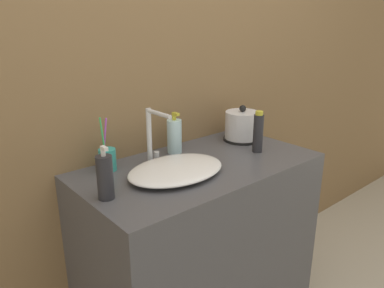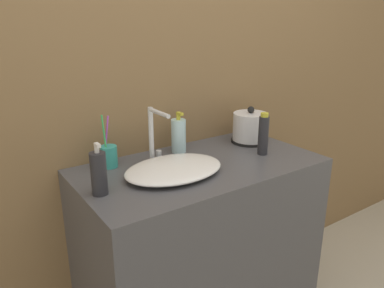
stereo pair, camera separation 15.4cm
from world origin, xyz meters
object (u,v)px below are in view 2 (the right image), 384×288
at_px(shampoo_bottle, 179,135).
at_px(mouthwash_bottle, 263,135).
at_px(toothbrush_cup, 109,156).
at_px(lotion_bottle, 99,173).
at_px(faucet, 154,132).
at_px(electric_kettle, 250,129).

height_order(shampoo_bottle, mouthwash_bottle, mouthwash_bottle).
relative_size(toothbrush_cup, lotion_bottle, 1.16).
distance_m(faucet, toothbrush_cup, 0.21).
distance_m(electric_kettle, mouthwash_bottle, 0.19).
bearing_deg(mouthwash_bottle, lotion_bottle, 178.15).
bearing_deg(shampoo_bottle, electric_kettle, -11.54).
height_order(faucet, toothbrush_cup, faucet).
distance_m(toothbrush_cup, shampoo_bottle, 0.34).
relative_size(toothbrush_cup, mouthwash_bottle, 1.15).
height_order(faucet, electric_kettle, faucet).
bearing_deg(electric_kettle, toothbrush_cup, 173.43).
xyz_separation_m(toothbrush_cup, shampoo_bottle, (0.34, -0.01, 0.03)).
xyz_separation_m(electric_kettle, shampoo_bottle, (-0.38, 0.08, 0.01)).
bearing_deg(mouthwash_bottle, electric_kettle, 65.93).
xyz_separation_m(faucet, mouthwash_bottle, (0.45, -0.19, -0.04)).
relative_size(electric_kettle, toothbrush_cup, 0.83).
bearing_deg(toothbrush_cup, faucet, -16.66).
bearing_deg(shampoo_bottle, mouthwash_bottle, -39.11).
distance_m(toothbrush_cup, lotion_bottle, 0.26).
bearing_deg(faucet, lotion_bottle, -151.80).
relative_size(shampoo_bottle, mouthwash_bottle, 0.98).
bearing_deg(lotion_bottle, shampoo_bottle, 24.99).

